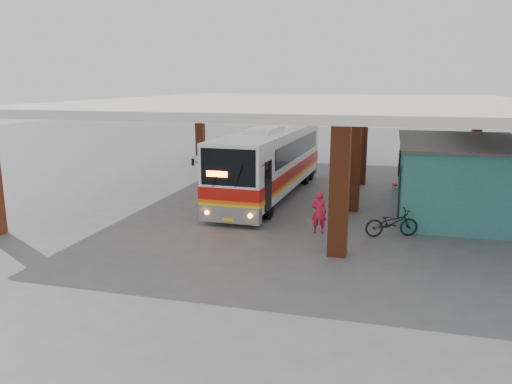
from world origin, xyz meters
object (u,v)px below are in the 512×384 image
at_px(motorcycle, 392,223).
at_px(pedestrian, 319,212).
at_px(coach_bus, 270,162).
at_px(red_chair, 400,182).

relative_size(motorcycle, pedestrian, 1.24).
height_order(motorcycle, pedestrian, pedestrian).
relative_size(coach_bus, red_chair, 14.14).
height_order(coach_bus, pedestrian, coach_bus).
bearing_deg(coach_bus, red_chair, 30.70).
distance_m(coach_bus, motorcycle, 7.95).
bearing_deg(motorcycle, red_chair, -22.85).
distance_m(pedestrian, red_chair, 9.40).
bearing_deg(red_chair, pedestrian, -124.56).
xyz_separation_m(coach_bus, motorcycle, (5.81, -5.29, -1.20)).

